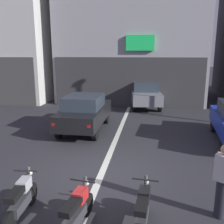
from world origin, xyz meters
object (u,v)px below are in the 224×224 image
car_black_crossing_near (85,111)px  motorcycle_black_row_centre (143,211)px  person_by_motorcycles (223,181)px  car_grey_down_street (145,94)px  motorcycle_red_row_left_mid (76,212)px  motorcycle_silver_row_leftmost (21,199)px

car_black_crossing_near → motorcycle_black_row_centre: bearing=-66.1°
person_by_motorcycles → car_grey_down_street: bearing=99.7°
motorcycle_black_row_centre → person_by_motorcycles: size_ratio=1.00×
car_grey_down_street → motorcycle_black_row_centre: (0.29, -12.09, -0.43)m
car_grey_down_street → car_black_crossing_near: bearing=-114.8°
motorcycle_red_row_left_mid → person_by_motorcycles: bearing=17.9°
car_grey_down_street → motorcycle_silver_row_leftmost: (-2.29, -12.08, -0.43)m
motorcycle_silver_row_leftmost → car_black_crossing_near: bearing=92.6°
car_grey_down_street → person_by_motorcycles: size_ratio=2.56×
motorcycle_red_row_left_mid → person_by_motorcycles: 3.11m
car_black_crossing_near → car_grey_down_street: 6.18m
motorcycle_silver_row_leftmost → motorcycle_black_row_centre: size_ratio=1.00×
car_black_crossing_near → person_by_motorcycles: size_ratio=2.46×
motorcycle_red_row_left_mid → person_by_motorcycles: size_ratio=1.00×
motorcycle_silver_row_leftmost → car_grey_down_street: bearing=79.3°
car_grey_down_street → motorcycle_black_row_centre: car_grey_down_street is taller
motorcycle_silver_row_leftmost → motorcycle_black_row_centre: bearing=-0.2°
car_grey_down_street → person_by_motorcycles: (1.94, -11.38, -0.03)m
motorcycle_silver_row_leftmost → motorcycle_red_row_left_mid: same height
car_black_crossing_near → motorcycle_red_row_left_mid: 6.92m
motorcycle_silver_row_leftmost → motorcycle_red_row_left_mid: 1.32m
motorcycle_silver_row_leftmost → motorcycle_black_row_centre: (2.58, -0.01, 0.00)m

